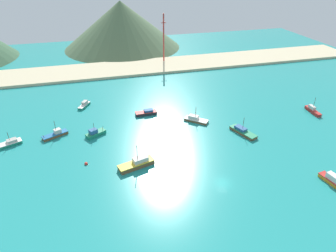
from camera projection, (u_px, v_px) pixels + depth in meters
name	position (u px, v px, depth m)	size (l,w,h in m)	color
ground	(188.00, 129.00, 104.29)	(260.00, 280.00, 0.50)	teal
fishing_boat_0	(137.00, 163.00, 84.84)	(11.23, 6.01, 7.24)	brown
fishing_boat_1	(335.00, 182.00, 77.93)	(4.08, 10.17, 2.65)	orange
fishing_boat_2	(84.00, 105.00, 118.93)	(5.24, 7.01, 2.13)	#198466
fishing_boat_3	(195.00, 119.00, 108.31)	(8.62, 8.10, 5.72)	brown
fishing_boat_4	(10.00, 143.00, 94.73)	(7.87, 5.45, 4.79)	#198466
fishing_boat_5	(56.00, 134.00, 99.21)	(8.74, 5.96, 5.82)	brown
fishing_boat_6	(95.00, 133.00, 99.50)	(7.27, 5.78, 4.97)	#198466
fishing_boat_7	(313.00, 110.00, 114.51)	(2.32, 8.52, 6.24)	red
fishing_boat_8	(243.00, 131.00, 100.92)	(6.46, 10.75, 6.06)	brown
fishing_boat_9	(146.00, 113.00, 112.85)	(8.21, 2.87, 2.05)	#232328
buoy_0	(86.00, 164.00, 86.06)	(1.04, 1.04, 1.04)	red
beach_strip	(149.00, 66.00, 161.01)	(247.00, 24.80, 1.20)	beige
hill_central	(121.00, 25.00, 190.36)	(76.08, 76.08, 29.18)	#56704C
radio_tower	(164.00, 38.00, 161.60)	(2.70, 2.16, 26.97)	#B7332D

